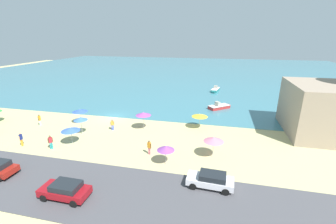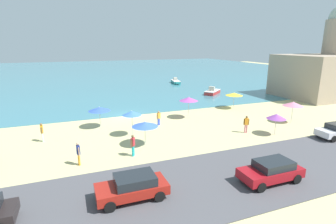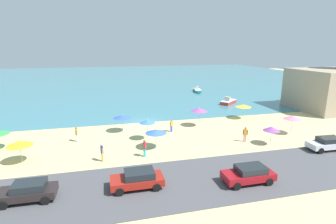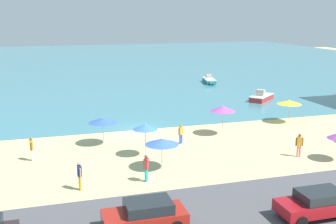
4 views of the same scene
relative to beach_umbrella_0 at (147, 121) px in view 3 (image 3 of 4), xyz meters
name	(u,v)px [view 3 (image 3 of 4)]	position (x,y,z in m)	size (l,w,h in m)	color
ground_plane	(146,122)	(1.03, 7.35, -2.29)	(160.00, 160.00, 0.00)	#C6BA80
sea	(120,79)	(1.03, 62.35, -2.27)	(150.00, 110.00, 0.05)	teal
coastal_road	(182,182)	(1.03, -10.65, -2.26)	(80.00, 8.00, 0.06)	#4C4B4F
beach_umbrella_0	(147,121)	(0.00, 0.00, 0.00)	(1.87, 1.87, 2.57)	#B2B2B7
beach_umbrella_1	(199,110)	(7.88, 3.67, 0.08)	(2.26, 2.26, 2.67)	#B2B2B7
beach_umbrella_2	(272,129)	(13.29, -4.95, -0.39)	(1.87, 1.87, 2.21)	#B2B2B7
beach_umbrella_3	(243,106)	(15.87, 5.77, -0.25)	(2.35, 2.35, 2.30)	#B2B2B7
beach_umbrella_4	(293,117)	(18.16, -2.32, -0.11)	(2.26, 2.26, 2.49)	#B2B2B7
beach_umbrella_7	(156,131)	(0.44, -2.92, -0.32)	(2.32, 2.32, 2.25)	#B2B2B7
beach_umbrella_8	(19,143)	(-12.80, -3.37, -0.29)	(2.33, 2.33, 2.32)	#B2B2B7
beach_umbrella_9	(122,117)	(-2.62, 3.81, -0.23)	(2.32, 2.32, 2.33)	#B2B2B7
bather_0	(76,133)	(-8.16, 1.42, -1.29)	(0.24, 0.57, 1.78)	#D7F6D5
bather_1	(171,125)	(3.54, 2.27, -1.37)	(0.52, 0.35, 1.64)	blue
bather_2	(102,152)	(-5.30, -4.90, -1.28)	(0.26, 0.57, 1.79)	orange
bather_3	(145,147)	(-1.13, -4.79, -1.28)	(0.39, 0.47, 1.79)	#1DA5AF
bather_4	(245,134)	(10.95, -3.41, -1.28)	(0.54, 0.34, 1.79)	#E17986
parked_car_0	(249,174)	(6.26, -12.11, -1.47)	(4.17, 1.94, 1.43)	maroon
parked_car_1	(138,179)	(-2.62, -10.71, -1.48)	(4.14, 2.00, 1.42)	maroon
parked_car_3	(328,143)	(18.17, -7.94, -1.48)	(4.25, 1.96, 1.41)	silver
parked_car_4	(28,191)	(-10.51, -10.56, -1.48)	(4.01, 1.93, 1.41)	black
skiff_nearshore	(197,90)	(17.55, 30.46, -1.86)	(2.21, 4.64, 1.29)	teal
skiff_offshore	(228,102)	(18.64, 16.09, -1.85)	(4.29, 3.94, 1.40)	red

